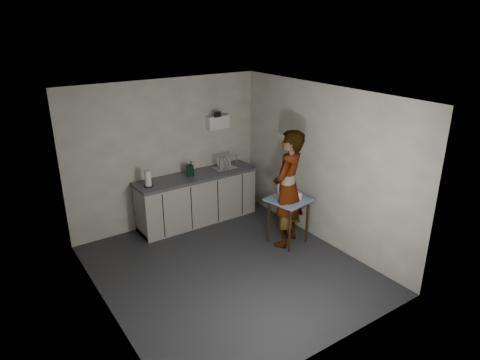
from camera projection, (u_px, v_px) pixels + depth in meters
ground at (229, 269)px, 6.43m from camera, size 4.00×4.00×0.00m
wall_back at (167, 154)px, 7.50m from camera, size 3.60×0.02×2.60m
wall_right at (322, 166)px, 6.90m from camera, size 0.02×4.00×2.60m
wall_left at (101, 222)px, 5.03m from camera, size 0.02×4.00×2.60m
ceiling at (228, 96)px, 5.50m from camera, size 3.60×4.00×0.01m
kitchen_counter at (197, 200)px, 7.80m from camera, size 2.24×0.62×0.91m
wall_shelf at (217, 122)px, 7.81m from camera, size 0.42×0.18×0.37m
side_table at (289, 205)px, 6.97m from camera, size 0.71×0.71×0.79m
standing_man at (288, 189)px, 6.84m from camera, size 0.85×0.75×1.94m
soap_bottle at (191, 169)px, 7.53m from camera, size 0.15×0.15×0.27m
soda_can at (189, 172)px, 7.59m from camera, size 0.06×0.06×0.12m
dark_bottle at (188, 170)px, 7.51m from camera, size 0.07×0.07×0.23m
paper_towel at (148, 179)px, 7.07m from camera, size 0.16×0.16×0.28m
dish_rack at (224, 165)px, 7.91m from camera, size 0.40×0.30×0.28m
bakery_box at (289, 193)px, 6.93m from camera, size 0.29×0.30×0.39m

